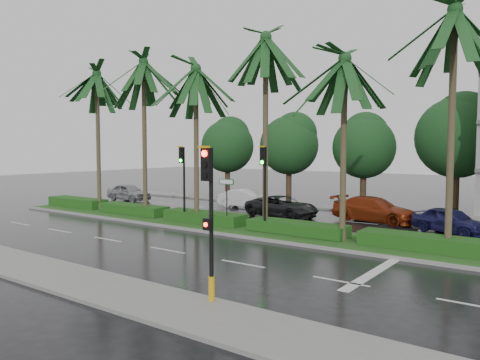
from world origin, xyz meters
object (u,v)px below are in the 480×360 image
Objects in this scene: signal_near at (209,217)px; street_sign at (227,191)px; car_white at (246,199)px; car_blue at (450,221)px; signal_median_left at (183,173)px; car_silver at (129,192)px; car_darkgrey at (282,207)px; car_red at (375,210)px.

street_sign is (-7.00, 9.87, -0.38)m from signal_near.
car_white is 1.04× the size of car_blue.
car_blue is (13.00, 6.09, -2.32)m from signal_median_left.
signal_median_left is 1.06× the size of car_white.
signal_median_left is at bearing -177.84° from car_white.
signal_near is 1.05× the size of car_silver.
car_blue is (3.00, 15.78, -1.83)m from signal_near.
signal_near is 1.10× the size of car_blue.
car_darkgrey is at bearing -90.13° from car_silver.
car_darkgrey is at bearing 90.00° from street_sign.
street_sign is 0.63× the size of car_silver.
car_white is (10.50, 2.03, -0.03)m from car_silver.
car_blue is (10.00, 0.12, 0.01)m from car_darkgrey.
car_white is (-1.50, 8.34, -2.32)m from signal_median_left.
car_blue is (10.00, 5.91, -1.45)m from street_sign.
car_white is 10.04m from car_red.
street_sign is 9.43m from car_white.
car_darkgrey is (4.50, -2.37, -0.01)m from car_white.
car_silver reaches higher than car_darkgrey.
street_sign is 0.63× the size of car_white.
street_sign is at bearing 143.71° from car_blue.
car_silver is (-22.00, 15.99, -1.80)m from signal_near.
car_darkgrey is 0.94× the size of car_red.
street_sign is at bearing 149.35° from car_red.
car_red is at bearing -85.59° from car_silver.
car_red is 1.29× the size of car_blue.
signal_near is 21.46m from car_white.
car_red is (8.50, 7.47, -2.25)m from signal_median_left.
street_sign is 5.97m from car_darkgrey.
street_sign is 0.66× the size of car_blue.
car_darkgrey is (-7.00, 15.66, -1.83)m from signal_near.
car_white is at bearing 67.07° from car_darkgrey.
signal_median_left is 14.54m from car_blue.
signal_near is at bearing -151.07° from car_darkgrey.
signal_near is at bearing -168.62° from car_red.
signal_median_left reaches higher than car_red.
signal_median_left is 1.68× the size of street_sign.
car_silver is at bearing 92.92° from car_white.
car_silver is at bearing 93.56° from car_darkgrey.
car_white is at bearing 118.89° from street_sign.
car_darkgrey is (3.00, 5.97, -2.33)m from signal_median_left.
car_blue reaches higher than car_darkgrey.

